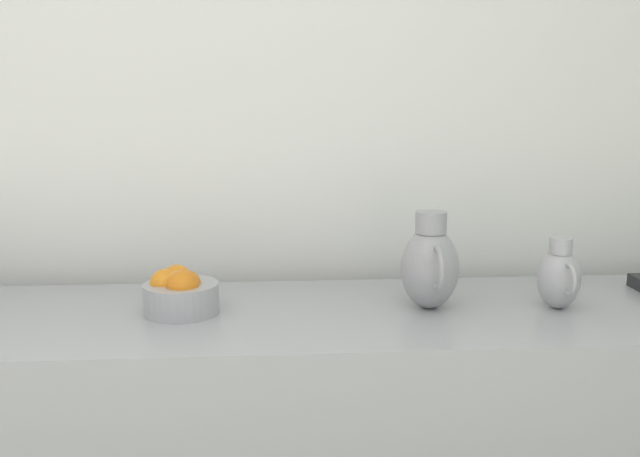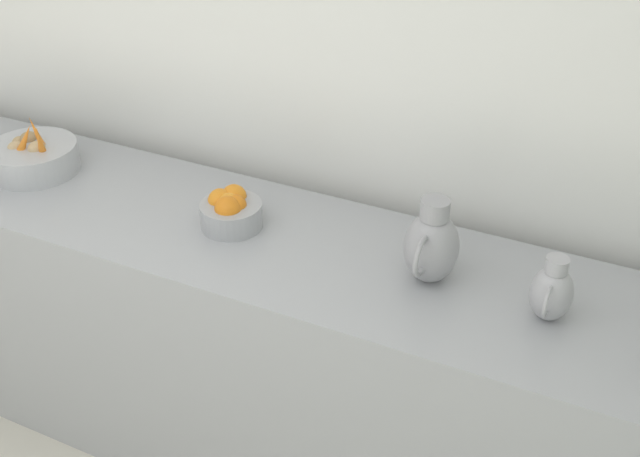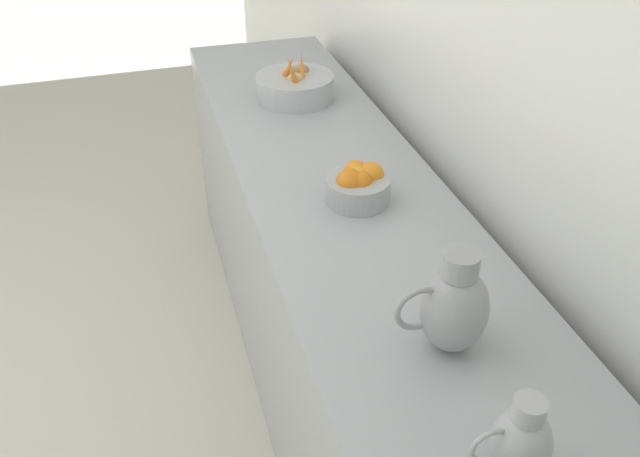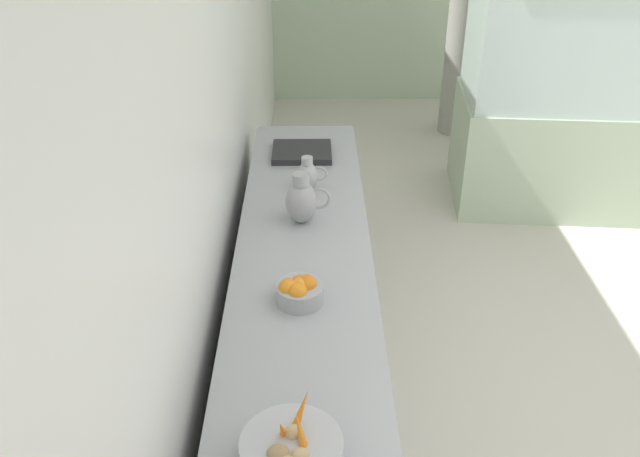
% 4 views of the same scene
% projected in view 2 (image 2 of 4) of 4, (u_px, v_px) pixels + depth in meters
% --- Properties ---
extents(tile_wall_left, '(0.10, 9.04, 3.00)m').
position_uv_depth(tile_wall_left, '(503.00, 37.00, 2.18)').
color(tile_wall_left, white).
rests_on(tile_wall_left, ground_plane).
extents(prep_counter, '(0.61, 3.36, 0.93)m').
position_uv_depth(prep_counter, '(282.00, 358.00, 2.61)').
color(prep_counter, '#9EA0A5').
rests_on(prep_counter, ground_plane).
extents(vegetable_colander, '(0.30, 0.30, 0.21)m').
position_uv_depth(vegetable_colander, '(33.00, 157.00, 2.70)').
color(vegetable_colander, '#ADAFB5').
rests_on(vegetable_colander, prep_counter).
extents(orange_bowl, '(0.19, 0.19, 0.12)m').
position_uv_depth(orange_bowl, '(230.00, 210.00, 2.40)').
color(orange_bowl, '#9EA0A5').
rests_on(orange_bowl, prep_counter).
extents(metal_pitcher_tall, '(0.21, 0.15, 0.25)m').
position_uv_depth(metal_pitcher_tall, '(431.00, 245.00, 2.13)').
color(metal_pitcher_tall, '#939399').
rests_on(metal_pitcher_tall, prep_counter).
extents(metal_pitcher_short, '(0.16, 0.11, 0.19)m').
position_uv_depth(metal_pitcher_short, '(552.00, 292.00, 2.00)').
color(metal_pitcher_short, '#A3A3A8').
rests_on(metal_pitcher_short, prep_counter).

